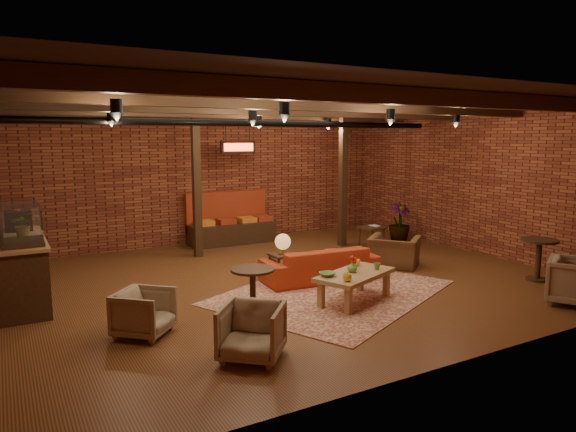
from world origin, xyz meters
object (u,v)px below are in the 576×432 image
round_table_right (539,253)px  sofa (320,264)px  side_table_book (372,228)px  armchair_far (576,279)px  side_table_lamp (283,246)px  plant_tall (401,184)px  armchair_a (144,310)px  coffee_table (354,276)px  armchair_b (252,329)px  round_table_left (253,283)px  armchair_right (394,247)px

round_table_right → sofa: bearing=150.7°
sofa → side_table_book: bearing=-142.1°
armchair_far → side_table_lamp: bearing=106.8°
plant_tall → armchair_a: bearing=-156.2°
coffee_table → side_table_book: coffee_table is taller
coffee_table → armchair_b: 2.55m
sofa → armchair_far: (2.71, -3.08, 0.09)m
armchair_b → plant_tall: 7.73m
sofa → coffee_table: coffee_table is taller
coffee_table → round_table_left: bearing=168.4°
round_table_left → plant_tall: bearing=28.9°
round_table_right → round_table_left: bearing=169.7°
side_table_lamp → round_table_left: bearing=-134.4°
armchair_a → armchair_right: (5.27, 1.19, 0.08)m
sofa → armchair_a: bearing=22.3°
armchair_far → plant_tall: bearing=50.1°
sofa → armchair_right: 1.86m
armchair_right → armchair_far: 3.32m
armchair_a → round_table_right: bearing=-54.3°
armchair_right → armchair_far: size_ratio=1.19×
coffee_table → round_table_left: (-1.60, 0.33, 0.03)m
side_table_book → armchair_right: bearing=-112.1°
coffee_table → armchair_right: (2.06, 1.43, -0.01)m
sofa → armchair_far: bearing=136.2°
side_table_book → plant_tall: (1.25, 0.47, 0.94)m
side_table_lamp → round_table_right: bearing=-27.4°
armchair_a → coffee_table: bearing=-51.4°
armchair_right → armchair_far: bearing=156.8°
armchair_a → round_table_left: bearing=-43.9°
sofa → round_table_left: 2.06m
round_table_right → armchair_right: bearing=127.9°
armchair_a → armchair_right: armchair_right is taller
armchair_b → plant_tall: plant_tall is taller
armchair_a → side_table_lamp: bearing=-22.6°
armchair_b → armchair_right: size_ratio=0.76×
sofa → coffee_table: 1.33m
coffee_table → armchair_right: size_ratio=1.63×
sofa → armchair_b: size_ratio=2.94×
armchair_a → armchair_right: bearing=-34.5°
sofa → side_table_book: sofa is taller
armchair_a → armchair_right: size_ratio=0.71×
side_table_book → side_table_lamp: bearing=-155.8°
coffee_table → side_table_book: (2.66, 2.90, 0.08)m
round_table_left → side_table_book: 4.97m
side_table_book → plant_tall: plant_tall is taller
round_table_right → plant_tall: plant_tall is taller
sofa → armchair_right: armchair_right is taller
armchair_far → plant_tall: 5.34m
sofa → round_table_left: bearing=33.3°
armchair_right → plant_tall: plant_tall is taller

